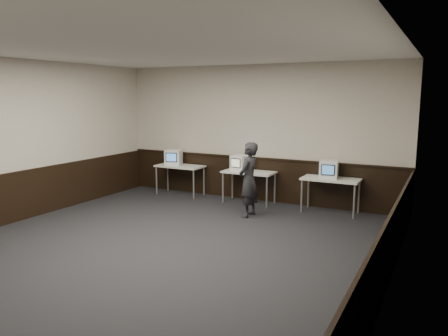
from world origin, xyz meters
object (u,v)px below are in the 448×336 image
object	(u,v)px
emac_left	(174,157)
desk_left	(180,168)
emac_right	(329,169)
desk_center	(249,174)
person	(249,180)
emac_center	(240,163)
desk_right	(331,182)

from	to	relation	value
emac_left	desk_left	bearing A→B (deg)	-25.71
desk_left	emac_right	xyz separation A→B (m)	(3.75, 0.01, 0.26)
desk_left	emac_left	distance (m)	0.33
emac_right	desk_center	bearing A→B (deg)	171.92
desk_center	person	xyz separation A→B (m)	(0.47, -1.06, 0.10)
desk_center	person	distance (m)	1.16
desk_center	emac_left	world-z (taller)	emac_left
emac_left	emac_right	xyz separation A→B (m)	(3.95, -0.02, -0.01)
emac_center	emac_right	size ratio (longest dim) A/B	0.96
desk_left	emac_left	bearing A→B (deg)	172.61
desk_right	emac_left	world-z (taller)	emac_left
desk_left	desk_center	world-z (taller)	same
desk_right	emac_center	bearing A→B (deg)	179.18
desk_left	desk_center	bearing A→B (deg)	0.00
emac_center	emac_right	world-z (taller)	emac_right
desk_left	desk_right	bearing A→B (deg)	0.00
person	desk_left	bearing A→B (deg)	-112.11
desk_left	emac_right	size ratio (longest dim) A/B	2.69
emac_right	emac_left	bearing A→B (deg)	171.42
desk_right	desk_left	bearing A→B (deg)	180.00
desk_center	emac_left	distance (m)	2.12
desk_left	person	world-z (taller)	person
emac_right	person	distance (m)	1.75
desk_right	person	world-z (taller)	person
person	emac_center	bearing A→B (deg)	-145.01
desk_center	emac_center	size ratio (longest dim) A/B	2.79
emac_center	emac_right	xyz separation A→B (m)	(2.09, -0.02, 0.01)
emac_left	emac_center	xyz separation A→B (m)	(1.86, 0.00, -0.01)
emac_left	emac_right	world-z (taller)	emac_left
emac_center	person	distance (m)	1.31
desk_left	emac_center	bearing A→B (deg)	1.06
person	desk_center	bearing A→B (deg)	-154.11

